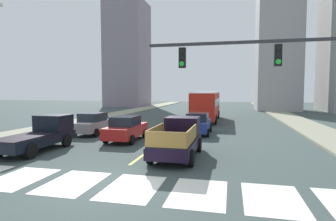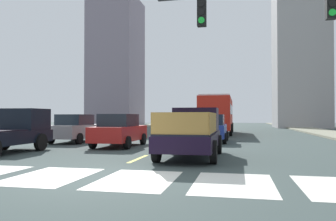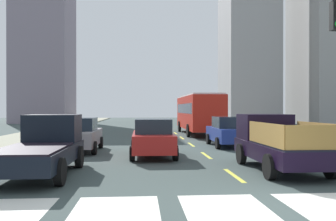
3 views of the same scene
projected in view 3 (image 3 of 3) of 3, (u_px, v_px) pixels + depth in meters
ground_plane at (282, 210)px, 7.65m from camera, size 160.00×160.00×0.00m
sidewalk_left at (16, 139)px, 24.72m from camera, size 3.45×110.00×0.15m
crosswalk_stripe_2 at (115, 214)px, 7.38m from camera, size 1.87×2.82×0.01m
crosswalk_stripe_3 at (228, 211)px, 7.56m from camera, size 1.87×2.82×0.01m
crosswalk_stripe_4 at (335, 209)px, 7.74m from camera, size 1.87×2.82×0.01m
lane_dash_0 at (234, 175)px, 11.64m from camera, size 0.16×2.40×0.01m
lane_dash_1 at (206, 155)px, 16.62m from camera, size 0.16×2.40×0.01m
lane_dash_2 at (191, 145)px, 21.61m from camera, size 0.16×2.40×0.01m
lane_dash_3 at (182, 138)px, 26.60m from camera, size 0.16×2.40×0.01m
lane_dash_4 at (175, 133)px, 31.58m from camera, size 0.16×2.40×0.01m
lane_dash_5 at (171, 130)px, 36.57m from camera, size 0.16×2.40×0.01m
lane_dash_6 at (167, 127)px, 41.55m from camera, size 0.16×2.40×0.01m
lane_dash_7 at (164, 125)px, 46.54m from camera, size 0.16×2.40×0.01m
pickup_stakebed at (276, 143)px, 12.97m from camera, size 2.18×5.20×1.96m
pickup_dark at (44, 146)px, 12.02m from camera, size 2.18×5.20×1.96m
city_bus at (198, 111)px, 30.40m from camera, size 2.72×10.80×3.32m
sedan_near_left at (153, 138)px, 16.18m from camera, size 2.02×4.40×1.72m
sedan_mid at (228, 131)px, 20.60m from camera, size 2.02×4.40×1.72m
sedan_near_right at (80, 135)px, 18.12m from camera, size 2.02×4.40×1.72m
block_mid_left at (248, 30)px, 51.85m from camera, size 7.15×8.23×27.38m
block_mid_right at (44, 49)px, 55.85m from camera, size 8.13×9.53×23.16m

